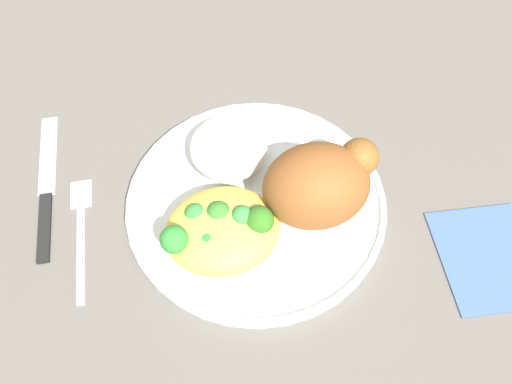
% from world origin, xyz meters
% --- Properties ---
extents(ground_plane, '(2.00, 2.00, 0.00)m').
position_xyz_m(ground_plane, '(0.00, 0.00, 0.00)').
color(ground_plane, '#635E57').
extents(plate, '(0.27, 0.27, 0.01)m').
position_xyz_m(plate, '(0.00, 0.00, 0.01)').
color(plate, white).
rests_on(plate, ground_plane).
extents(roasted_chicken, '(0.11, 0.08, 0.08)m').
position_xyz_m(roasted_chicken, '(0.06, -0.02, 0.06)').
color(roasted_chicken, brown).
rests_on(roasted_chicken, plate).
extents(rice_pile, '(0.08, 0.09, 0.04)m').
position_xyz_m(rice_pile, '(-0.02, 0.06, 0.03)').
color(rice_pile, white).
rests_on(rice_pile, plate).
extents(mac_cheese_with_broccoli, '(0.11, 0.09, 0.05)m').
position_xyz_m(mac_cheese_with_broccoli, '(-0.04, -0.04, 0.04)').
color(mac_cheese_with_broccoli, '#E5C34D').
rests_on(mac_cheese_with_broccoli, plate).
extents(fork, '(0.02, 0.14, 0.01)m').
position_xyz_m(fork, '(-0.18, 0.01, 0.00)').
color(fork, '#B2B2B7').
rests_on(fork, ground_plane).
extents(knife, '(0.02, 0.19, 0.01)m').
position_xyz_m(knife, '(-0.21, 0.06, 0.00)').
color(knife, black).
rests_on(knife, ground_plane).
extents(napkin, '(0.10, 0.12, 0.00)m').
position_xyz_m(napkin, '(0.21, -0.11, 0.00)').
color(napkin, '#47669E').
rests_on(napkin, ground_plane).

